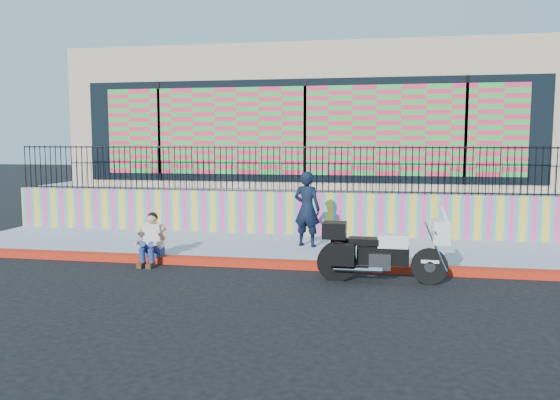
# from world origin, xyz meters

# --- Properties ---
(ground) EXTENTS (90.00, 90.00, 0.00)m
(ground) POSITION_xyz_m (0.00, 0.00, 0.00)
(ground) COLOR black
(ground) RESTS_ON ground
(red_curb) EXTENTS (16.00, 0.30, 0.15)m
(red_curb) POSITION_xyz_m (0.00, 0.00, 0.07)
(red_curb) COLOR #A61F0B
(red_curb) RESTS_ON ground
(sidewalk) EXTENTS (16.00, 3.00, 0.15)m
(sidewalk) POSITION_xyz_m (0.00, 1.65, 0.07)
(sidewalk) COLOR #99A2B7
(sidewalk) RESTS_ON ground
(mural_wall) EXTENTS (16.00, 0.20, 1.10)m
(mural_wall) POSITION_xyz_m (0.00, 3.25, 0.70)
(mural_wall) COLOR #E53C89
(mural_wall) RESTS_ON sidewalk
(metal_fence) EXTENTS (15.80, 0.04, 1.20)m
(metal_fence) POSITION_xyz_m (0.00, 3.25, 1.85)
(metal_fence) COLOR black
(metal_fence) RESTS_ON mural_wall
(elevated_platform) EXTENTS (16.00, 10.00, 1.25)m
(elevated_platform) POSITION_xyz_m (0.00, 8.35, 0.62)
(elevated_platform) COLOR #99A2B7
(elevated_platform) RESTS_ON ground
(storefront_building) EXTENTS (14.00, 8.06, 4.00)m
(storefront_building) POSITION_xyz_m (0.00, 8.13, 3.25)
(storefront_building) COLOR tan
(storefront_building) RESTS_ON elevated_platform
(police_motorcycle) EXTENTS (2.31, 0.77, 1.44)m
(police_motorcycle) POSITION_xyz_m (2.05, -0.76, 0.60)
(police_motorcycle) COLOR black
(police_motorcycle) RESTS_ON ground
(police_officer) EXTENTS (0.73, 0.58, 1.74)m
(police_officer) POSITION_xyz_m (0.39, 1.62, 1.02)
(police_officer) COLOR black
(police_officer) RESTS_ON sidewalk
(seated_man) EXTENTS (0.54, 0.71, 1.06)m
(seated_man) POSITION_xyz_m (-2.64, -0.22, 0.45)
(seated_man) COLOR navy
(seated_man) RESTS_ON ground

